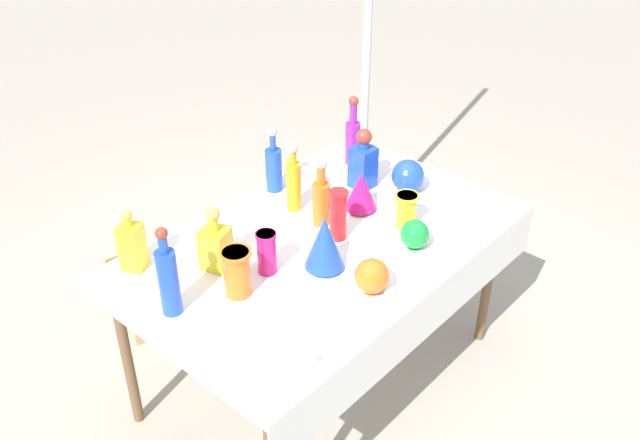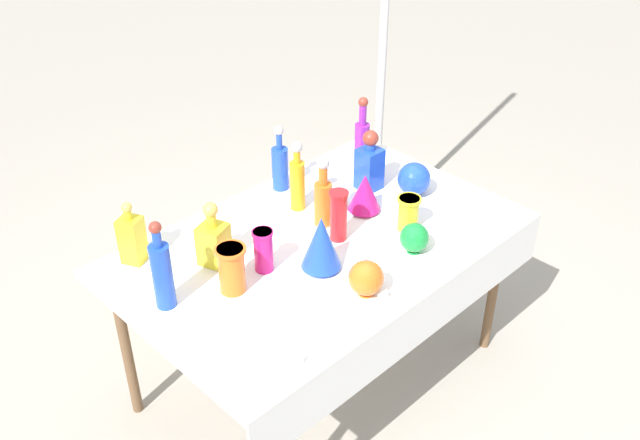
# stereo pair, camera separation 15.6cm
# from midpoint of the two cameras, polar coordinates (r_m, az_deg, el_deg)

# --- Properties ---
(ground_plane) EXTENTS (40.00, 40.00, 0.00)m
(ground_plane) POSITION_cam_midpoint_polar(r_m,az_deg,el_deg) (3.37, -1.36, -12.33)
(ground_plane) COLOR #A0998C
(display_table) EXTENTS (1.62, 1.04, 0.76)m
(display_table) POSITION_cam_midpoint_polar(r_m,az_deg,el_deg) (2.89, -1.16, -2.81)
(display_table) COLOR white
(display_table) RESTS_ON ground
(tall_bottle_0) EXTENTS (0.06, 0.06, 0.32)m
(tall_bottle_0) POSITION_cam_midpoint_polar(r_m,az_deg,el_deg) (3.01, -3.62, 3.07)
(tall_bottle_0) COLOR orange
(tall_bottle_0) RESTS_ON display_table
(tall_bottle_1) EXTENTS (0.07, 0.07, 0.34)m
(tall_bottle_1) POSITION_cam_midpoint_polar(r_m,az_deg,el_deg) (3.37, 1.30, 6.62)
(tall_bottle_1) COLOR purple
(tall_bottle_1) RESTS_ON display_table
(tall_bottle_2) EXTENTS (0.07, 0.07, 0.31)m
(tall_bottle_2) POSITION_cam_midpoint_polar(r_m,az_deg,el_deg) (2.91, -1.46, 1.81)
(tall_bottle_2) COLOR orange
(tall_bottle_2) RESTS_ON display_table
(tall_bottle_3) EXTENTS (0.07, 0.07, 0.31)m
(tall_bottle_3) POSITION_cam_midpoint_polar(r_m,az_deg,el_deg) (3.17, -5.13, 4.26)
(tall_bottle_3) COLOR blue
(tall_bottle_3) RESTS_ON display_table
(tall_bottle_4) EXTENTS (0.07, 0.07, 0.35)m
(tall_bottle_4) POSITION_cam_midpoint_polar(r_m,az_deg,el_deg) (2.51, -13.81, -4.60)
(tall_bottle_4) COLOR blue
(tall_bottle_4) RESTS_ON display_table
(square_decanter_0) EXTENTS (0.10, 0.10, 0.28)m
(square_decanter_0) POSITION_cam_midpoint_polar(r_m,az_deg,el_deg) (3.18, 2.06, 4.63)
(square_decanter_0) COLOR blue
(square_decanter_0) RESTS_ON display_table
(square_decanter_1) EXTENTS (0.13, 0.13, 0.27)m
(square_decanter_1) POSITION_cam_midpoint_polar(r_m,az_deg,el_deg) (2.72, -10.01, -1.93)
(square_decanter_1) COLOR yellow
(square_decanter_1) RESTS_ON display_table
(square_decanter_2) EXTENTS (0.11, 0.11, 0.26)m
(square_decanter_2) POSITION_cam_midpoint_polar(r_m,az_deg,el_deg) (2.78, -16.39, -1.95)
(square_decanter_2) COLOR yellow
(square_decanter_2) RESTS_ON display_table
(slender_vase_0) EXTENTS (0.12, 0.12, 0.19)m
(slender_vase_0) POSITION_cam_midpoint_polar(r_m,az_deg,el_deg) (2.57, -8.42, -4.10)
(slender_vase_0) COLOR orange
(slender_vase_0) RESTS_ON display_table
(slender_vase_1) EXTENTS (0.10, 0.10, 0.15)m
(slender_vase_1) POSITION_cam_midpoint_polar(r_m,az_deg,el_deg) (2.94, 5.41, 0.87)
(slender_vase_1) COLOR yellow
(slender_vase_1) RESTS_ON display_table
(slender_vase_2) EXTENTS (0.08, 0.08, 0.22)m
(slender_vase_2) POSITION_cam_midpoint_polar(r_m,az_deg,el_deg) (2.83, -0.11, 0.48)
(slender_vase_2) COLOR red
(slender_vase_2) RESTS_ON display_table
(slender_vase_3) EXTENTS (0.08, 0.08, 0.17)m
(slender_vase_3) POSITION_cam_midpoint_polar(r_m,az_deg,el_deg) (2.67, -5.97, -2.54)
(slender_vase_3) COLOR #C61972
(slender_vase_3) RESTS_ON display_table
(fluted_vase_0) EXTENTS (0.14, 0.14, 0.18)m
(fluted_vase_0) POSITION_cam_midpoint_polar(r_m,az_deg,el_deg) (3.03, 1.83, 2.31)
(fluted_vase_0) COLOR #C61972
(fluted_vase_0) RESTS_ON display_table
(fluted_vase_1) EXTENTS (0.15, 0.15, 0.23)m
(fluted_vase_1) POSITION_cam_midpoint_polar(r_m,az_deg,el_deg) (2.66, -1.32, -1.82)
(fluted_vase_1) COLOR blue
(fluted_vase_1) RESTS_ON display_table
(round_bowl_0) EXTENTS (0.12, 0.12, 0.12)m
(round_bowl_0) POSITION_cam_midpoint_polar(r_m,az_deg,el_deg) (2.81, 6.02, -1.17)
(round_bowl_0) COLOR #198C38
(round_bowl_0) RESTS_ON display_table
(round_bowl_1) EXTENTS (0.13, 0.13, 0.14)m
(round_bowl_1) POSITION_cam_midpoint_polar(r_m,az_deg,el_deg) (2.57, 2.45, -4.54)
(round_bowl_1) COLOR orange
(round_bowl_1) RESTS_ON display_table
(round_bowl_2) EXTENTS (0.15, 0.15, 0.16)m
(round_bowl_2) POSITION_cam_midpoint_polar(r_m,az_deg,el_deg) (3.17, 5.64, 3.51)
(round_bowl_2) COLOR blue
(round_bowl_2) RESTS_ON display_table
(price_tag_left) EXTENTS (0.05, 0.02, 0.04)m
(price_tag_left) POSITION_cam_midpoint_polar(r_m,az_deg,el_deg) (2.31, -2.71, -11.42)
(price_tag_left) COLOR white
(price_tag_left) RESTS_ON display_table
(price_tag_center) EXTENTS (0.05, 0.01, 0.04)m
(price_tag_center) POSITION_cam_midpoint_polar(r_m,az_deg,el_deg) (2.58, 3.87, -5.95)
(price_tag_center) COLOR white
(price_tag_center) RESTS_ON display_table
(cardboard_box_behind_left) EXTENTS (0.58, 0.48, 0.37)m
(cardboard_box_behind_left) POSITION_cam_midpoint_polar(r_m,az_deg,el_deg) (3.73, -13.35, -5.09)
(cardboard_box_behind_left) COLOR tan
(cardboard_box_behind_left) RESTS_ON ground
(canopy_pole) EXTENTS (0.18, 0.18, 2.54)m
(canopy_pole) POSITION_cam_midpoint_polar(r_m,az_deg,el_deg) (3.86, 2.54, 12.02)
(canopy_pole) COLOR silver
(canopy_pole) RESTS_ON ground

